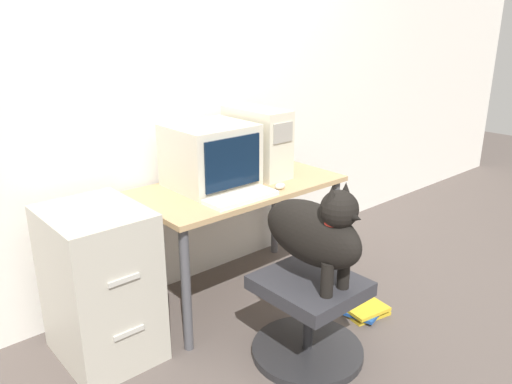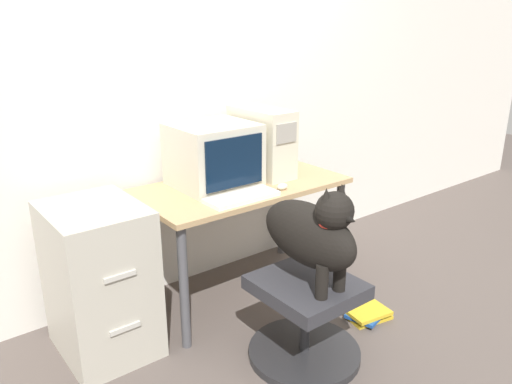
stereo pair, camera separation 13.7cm
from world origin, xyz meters
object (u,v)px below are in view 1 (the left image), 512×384
Objects in this scene: keyboard at (241,197)px; filing_cabinet at (100,284)px; pc_tower at (257,141)px; dog at (316,231)px; book_stack_floor at (366,310)px; crt_monitor at (211,156)px; office_chair at (309,317)px.

filing_cabinet is (-0.75, 0.20, -0.34)m from keyboard.
pc_tower is 0.81× the size of dog.
dog is 0.73× the size of filing_cabinet.
filing_cabinet is 1.50m from book_stack_floor.
crt_monitor is 0.35m from keyboard.
pc_tower is 0.53m from keyboard.
office_chair is (0.02, -0.50, -0.51)m from keyboard.
book_stack_floor is at bearing -27.69° from filing_cabinet.
pc_tower reaches higher than keyboard.
office_chair is 0.48m from dog.
filing_cabinet is (-0.77, -0.10, -0.51)m from crt_monitor.
dog is (-0.00, -0.03, 0.48)m from office_chair.
crt_monitor reaches higher than keyboard.
crt_monitor is 1.11× the size of keyboard.
keyboard is 0.52m from dog.
dog is 0.85m from book_stack_floor.
filing_cabinet reaches higher than book_stack_floor.
pc_tower is at bearing 38.98° from keyboard.
keyboard is at bearing 138.77° from book_stack_floor.
pc_tower is at bearing 0.96° from crt_monitor.
dog is 2.09× the size of book_stack_floor.
book_stack_floor is at bearing -56.33° from crt_monitor.
crt_monitor is 0.85m from dog.
crt_monitor is at bearing 85.53° from keyboard.
keyboard is 0.52× the size of filing_cabinet.
crt_monitor is at bearing 123.67° from book_stack_floor.
crt_monitor reaches higher than dog.
keyboard is at bearing 92.69° from office_chair.
office_chair is at bearing 90.00° from dog.
pc_tower is 0.81× the size of office_chair.
dog reaches higher than office_chair.
office_chair is 1.00× the size of dog.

